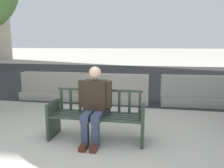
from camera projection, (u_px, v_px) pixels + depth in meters
ground_plane at (74, 152)px, 3.47m from camera, size 200.00×200.00×0.00m
street_asphalt at (130, 76)px, 11.88m from camera, size 120.00×12.00×0.01m
street_bench at (97, 118)px, 3.90m from camera, size 1.70×0.55×0.88m
seated_person at (94, 103)px, 3.80m from camera, size 0.58×0.72×1.31m
jersey_barrier_centre at (114, 91)px, 6.45m from camera, size 2.02×0.74×0.84m
jersey_barrier_left at (54, 88)px, 6.84m from camera, size 2.03×0.77×0.84m
jersey_barrier_right at (197, 93)px, 6.12m from camera, size 2.02×0.75×0.84m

